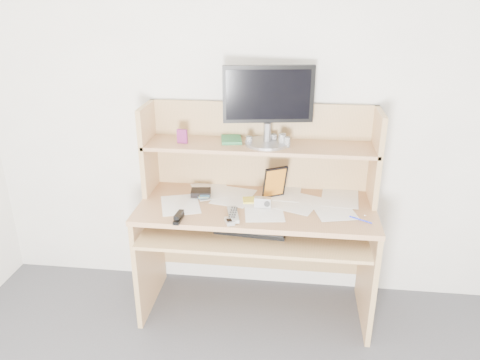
# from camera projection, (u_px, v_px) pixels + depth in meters

# --- Properties ---
(back_wall) EXTENTS (3.60, 0.04, 2.50)m
(back_wall) POSITION_uv_depth(u_px,v_px,m) (262.00, 109.00, 2.88)
(back_wall) COLOR white
(back_wall) RESTS_ON floor
(desk) EXTENTS (1.40, 0.70, 1.30)m
(desk) POSITION_uv_depth(u_px,v_px,m) (257.00, 207.00, 2.87)
(desk) COLOR tan
(desk) RESTS_ON floor
(paper_clutter) EXTENTS (1.32, 0.54, 0.01)m
(paper_clutter) POSITION_uv_depth(u_px,v_px,m) (256.00, 204.00, 2.78)
(paper_clutter) COLOR white
(paper_clutter) RESTS_ON desk
(keyboard) EXTENTS (0.42, 0.18, 0.03)m
(keyboard) POSITION_uv_depth(u_px,v_px,m) (251.00, 230.00, 2.68)
(keyboard) COLOR black
(keyboard) RESTS_ON desk
(tv_remote) EXTENTS (0.09, 0.20, 0.02)m
(tv_remote) POSITION_uv_depth(u_px,v_px,m) (233.00, 214.00, 2.63)
(tv_remote) COLOR #9E9D98
(tv_remote) RESTS_ON paper_clutter
(flip_phone) EXTENTS (0.07, 0.09, 0.02)m
(flip_phone) POSITION_uv_depth(u_px,v_px,m) (229.00, 220.00, 2.56)
(flip_phone) COLOR silver
(flip_phone) RESTS_ON paper_clutter
(stapler) EXTENTS (0.04, 0.13, 0.04)m
(stapler) POSITION_uv_depth(u_px,v_px,m) (179.00, 216.00, 2.58)
(stapler) COLOR black
(stapler) RESTS_ON paper_clutter
(wallet) EXTENTS (0.13, 0.11, 0.03)m
(wallet) POSITION_uv_depth(u_px,v_px,m) (201.00, 192.00, 2.89)
(wallet) COLOR black
(wallet) RESTS_ON paper_clutter
(sticky_note_pad) EXTENTS (0.10, 0.10, 0.01)m
(sticky_note_pad) POSITION_uv_depth(u_px,v_px,m) (250.00, 200.00, 2.82)
(sticky_note_pad) COLOR yellow
(sticky_note_pad) RESTS_ON desk
(digital_camera) EXTENTS (0.10, 0.04, 0.06)m
(digital_camera) POSITION_uv_depth(u_px,v_px,m) (263.00, 202.00, 2.73)
(digital_camera) COLOR #A8A9AB
(digital_camera) RESTS_ON paper_clutter
(game_case) EXTENTS (0.13, 0.09, 0.20)m
(game_case) POSITION_uv_depth(u_px,v_px,m) (275.00, 182.00, 2.82)
(game_case) COLOR black
(game_case) RESTS_ON paper_clutter
(blue_pen) EXTENTS (0.12, 0.08, 0.01)m
(blue_pen) POSITION_uv_depth(u_px,v_px,m) (361.00, 220.00, 2.58)
(blue_pen) COLOR #1B28CB
(blue_pen) RESTS_ON paper_clutter
(card_box) EXTENTS (0.06, 0.02, 0.09)m
(card_box) POSITION_uv_depth(u_px,v_px,m) (182.00, 136.00, 2.79)
(card_box) COLOR maroon
(card_box) RESTS_ON desk
(shelf_book) EXTENTS (0.15, 0.18, 0.02)m
(shelf_book) POSITION_uv_depth(u_px,v_px,m) (231.00, 140.00, 2.84)
(shelf_book) COLOR #388D59
(shelf_book) RESTS_ON desk
(chip_stack_a) EXTENTS (0.04, 0.04, 0.05)m
(chip_stack_a) POSITION_uv_depth(u_px,v_px,m) (249.00, 140.00, 2.78)
(chip_stack_a) COLOR black
(chip_stack_a) RESTS_ON desk
(chip_stack_b) EXTENTS (0.04, 0.04, 0.06)m
(chip_stack_b) POSITION_uv_depth(u_px,v_px,m) (287.00, 142.00, 2.73)
(chip_stack_b) COLOR white
(chip_stack_b) RESTS_ON desk
(chip_stack_c) EXTENTS (0.04, 0.04, 0.05)m
(chip_stack_c) POSITION_uv_depth(u_px,v_px,m) (273.00, 138.00, 2.82)
(chip_stack_c) COLOR black
(chip_stack_c) RESTS_ON desk
(chip_stack_d) EXTENTS (0.04, 0.04, 0.07)m
(chip_stack_d) POSITION_uv_depth(u_px,v_px,m) (282.00, 140.00, 2.75)
(chip_stack_d) COLOR white
(chip_stack_d) RESTS_ON desk
(monitor) EXTENTS (0.53, 0.27, 0.46)m
(monitor) POSITION_uv_depth(u_px,v_px,m) (268.00, 103.00, 2.72)
(monitor) COLOR #A3A3A7
(monitor) RESTS_ON desk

